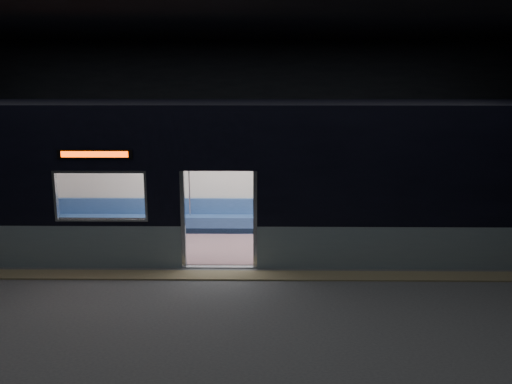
{
  "coord_description": "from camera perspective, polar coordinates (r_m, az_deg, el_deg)",
  "views": [
    {
      "loc": [
        0.89,
        -9.65,
        3.9
      ],
      "look_at": [
        0.74,
        2.3,
        1.35
      ],
      "focal_mm": 38.0,
      "sensor_mm": 36.0,
      "label": 1
    }
  ],
  "objects": [
    {
      "name": "station_floor",
      "position": [
        10.45,
        -4.29,
        -9.92
      ],
      "size": [
        24.0,
        14.0,
        0.01
      ],
      "primitive_type": "cube",
      "color": "#47494C",
      "rests_on": "ground"
    },
    {
      "name": "handbag",
      "position": [
        13.47,
        8.41,
        -1.86
      ],
      "size": [
        0.35,
        0.32,
        0.15
      ],
      "primitive_type": "cube",
      "rotation": [
        0.0,
        0.0,
        -0.27
      ],
      "color": "black",
      "rests_on": "passenger"
    },
    {
      "name": "tactile_strip",
      "position": [
        10.95,
        -4.04,
        -8.75
      ],
      "size": [
        22.8,
        0.5,
        0.03
      ],
      "primitive_type": "cube",
      "color": "#8C7F59",
      "rests_on": "station_floor"
    },
    {
      "name": "station_envelope",
      "position": [
        9.69,
        -4.64,
        10.63
      ],
      "size": [
        24.0,
        14.0,
        5.0
      ],
      "color": "black",
      "rests_on": "station_floor"
    },
    {
      "name": "passenger",
      "position": [
        13.67,
        8.29,
        -1.07
      ],
      "size": [
        0.47,
        0.76,
        1.43
      ],
      "rotation": [
        0.0,
        0.0,
        -0.19
      ],
      "color": "black",
      "rests_on": "metro_car"
    },
    {
      "name": "metro_car",
      "position": [
        12.4,
        -3.42,
        2.5
      ],
      "size": [
        18.0,
        3.04,
        3.35
      ],
      "color": "gray",
      "rests_on": "station_floor"
    },
    {
      "name": "transit_map",
      "position": [
        13.73,
        2.98,
        1.84
      ],
      "size": [
        0.97,
        0.03,
        0.63
      ],
      "primitive_type": "cube",
      "color": "white",
      "rests_on": "metro_car"
    }
  ]
}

